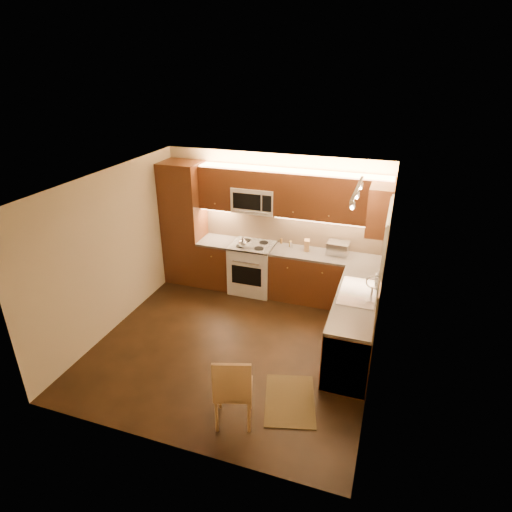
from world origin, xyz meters
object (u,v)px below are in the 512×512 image
(microwave, at_px, (255,199))
(stove, at_px, (252,267))
(sink, at_px, (359,288))
(soap_bottle, at_px, (379,276))
(dining_chair, at_px, (233,387))
(toaster_oven, at_px, (338,248))
(kettle, at_px, (243,242))
(knife_block, at_px, (307,245))

(microwave, bearing_deg, stove, -90.00)
(sink, xyz_separation_m, soap_bottle, (0.24, 0.41, 0.03))
(stove, distance_m, microwave, 1.27)
(sink, bearing_deg, dining_chair, -120.70)
(microwave, height_order, soap_bottle, microwave)
(toaster_oven, relative_size, soap_bottle, 1.72)
(microwave, distance_m, soap_bottle, 2.50)
(microwave, height_order, sink, microwave)
(microwave, xyz_separation_m, kettle, (-0.12, -0.30, -0.70))
(knife_block, bearing_deg, kettle, -176.84)
(sink, distance_m, dining_chair, 2.33)
(kettle, relative_size, toaster_oven, 0.55)
(stove, bearing_deg, soap_bottle, -17.76)
(soap_bottle, bearing_deg, kettle, 162.75)
(toaster_oven, bearing_deg, knife_block, -174.38)
(knife_block, height_order, soap_bottle, soap_bottle)
(microwave, bearing_deg, toaster_oven, -0.54)
(sink, bearing_deg, toaster_oven, 111.64)
(stove, relative_size, sink, 1.07)
(stove, relative_size, microwave, 1.21)
(stove, xyz_separation_m, soap_bottle, (2.24, -0.72, 0.55))
(sink, relative_size, soap_bottle, 4.07)
(kettle, bearing_deg, sink, -39.32)
(soap_bottle, bearing_deg, knife_block, 143.19)
(stove, bearing_deg, kettle, -126.03)
(kettle, distance_m, toaster_oven, 1.65)
(toaster_oven, bearing_deg, microwave, -176.84)
(microwave, height_order, knife_block, microwave)
(stove, relative_size, toaster_oven, 2.54)
(knife_block, height_order, dining_chair, knife_block)
(kettle, bearing_deg, stove, 39.11)
(stove, bearing_deg, toaster_oven, 4.59)
(microwave, relative_size, sink, 0.88)
(kettle, height_order, soap_bottle, kettle)
(sink, xyz_separation_m, knife_block, (-1.03, 1.23, 0.02))
(stove, bearing_deg, sink, -29.36)
(kettle, bearing_deg, soap_bottle, -28.12)
(dining_chair, bearing_deg, stove, 87.79)
(knife_block, distance_m, soap_bottle, 1.51)
(toaster_oven, bearing_deg, soap_bottle, -45.13)
(microwave, distance_m, sink, 2.48)
(stove, distance_m, kettle, 0.59)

